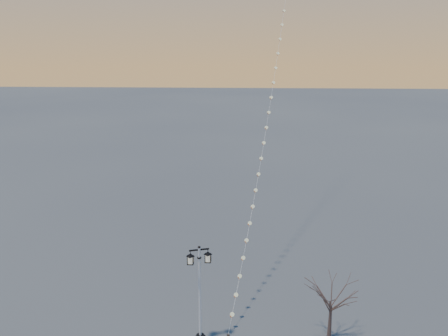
{
  "coord_description": "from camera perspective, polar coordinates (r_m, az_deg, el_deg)",
  "views": [
    {
      "loc": [
        0.62,
        -21.93,
        16.21
      ],
      "look_at": [
        -0.83,
        5.86,
        8.76
      ],
      "focal_mm": 38.14,
      "sensor_mm": 36.0,
      "label": 1
    }
  ],
  "objects": [
    {
      "name": "street_lamp",
      "position": [
        26.67,
        -2.93,
        -14.33
      ],
      "size": [
        1.41,
        0.78,
        5.72
      ],
      "rotation": [
        0.0,
        0.0,
        0.3
      ],
      "color": "black",
      "rests_on": "ground"
    },
    {
      "name": "bare_tree",
      "position": [
        27.77,
        12.77,
        -14.74
      ],
      "size": [
        2.27,
        2.27,
        3.77
      ],
      "rotation": [
        0.0,
        0.0,
        0.24
      ],
      "color": "#46332C",
      "rests_on": "ground"
    },
    {
      "name": "kite_train",
      "position": [
        38.62,
        6.33,
        15.81
      ],
      "size": [
        6.76,
        30.81,
        33.92
      ],
      "rotation": [
        0.0,
        0.0,
        -0.17
      ],
      "color": "black",
      "rests_on": "ground"
    }
  ]
}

